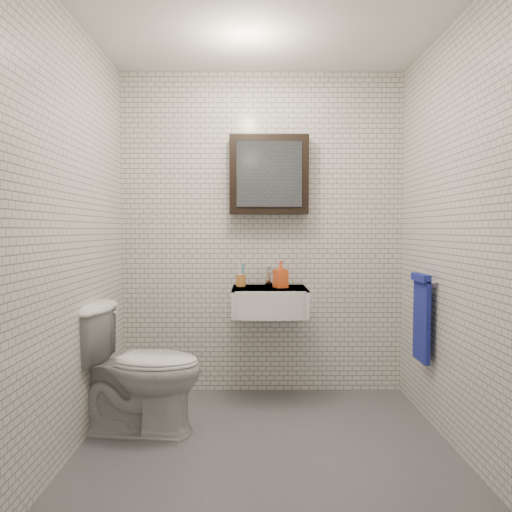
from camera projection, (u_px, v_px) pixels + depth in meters
name	position (u px, v px, depth m)	size (l,w,h in m)	color
ground	(265.00, 443.00, 2.98)	(2.20, 2.00, 0.01)	#4D4F55
room_shell	(266.00, 198.00, 2.90)	(2.22, 2.02, 2.51)	silver
washbasin	(270.00, 301.00, 3.67)	(0.55, 0.50, 0.20)	white
faucet	(269.00, 277.00, 3.86)	(0.06, 0.20, 0.15)	silver
mirror_cabinet	(269.00, 175.00, 3.82)	(0.60, 0.15, 0.60)	black
towel_rail	(422.00, 314.00, 3.30)	(0.09, 0.30, 0.58)	silver
toothbrush_cup	(241.00, 280.00, 3.79)	(0.09, 0.09, 0.20)	#CB7B32
soap_bottle	(281.00, 274.00, 3.70)	(0.09, 0.09, 0.20)	orange
toilet	(138.00, 368.00, 3.15)	(0.46, 0.80, 0.82)	silver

